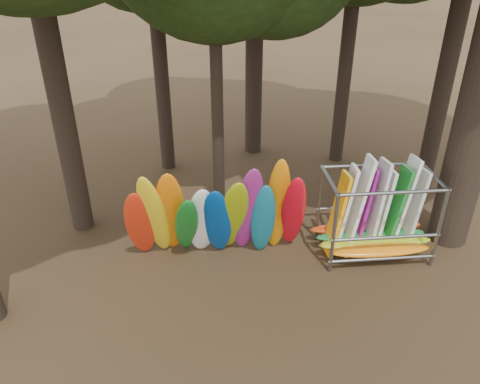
{
  "coord_description": "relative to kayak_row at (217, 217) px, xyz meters",
  "views": [
    {
      "loc": [
        -1.77,
        -9.52,
        7.51
      ],
      "look_at": [
        -0.74,
        1.5,
        1.4
      ],
      "focal_mm": 35.0,
      "sensor_mm": 36.0,
      "label": 1
    }
  ],
  "objects": [
    {
      "name": "ground",
      "position": [
        1.42,
        -0.35,
        -1.35
      ],
      "size": [
        120.0,
        120.0,
        0.0
      ],
      "primitive_type": "plane",
      "color": "#47331E",
      "rests_on": "ground"
    },
    {
      "name": "kayak_row",
      "position": [
        0.0,
        0.0,
        0.0
      ],
      "size": [
        4.61,
        1.92,
        3.17
      ],
      "color": "red",
      "rests_on": "ground"
    },
    {
      "name": "storage_rack",
      "position": [
        4.13,
        0.08,
        -0.3
      ],
      "size": [
        3.13,
        1.62,
        2.75
      ],
      "color": "slate",
      "rests_on": "ground"
    }
  ]
}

